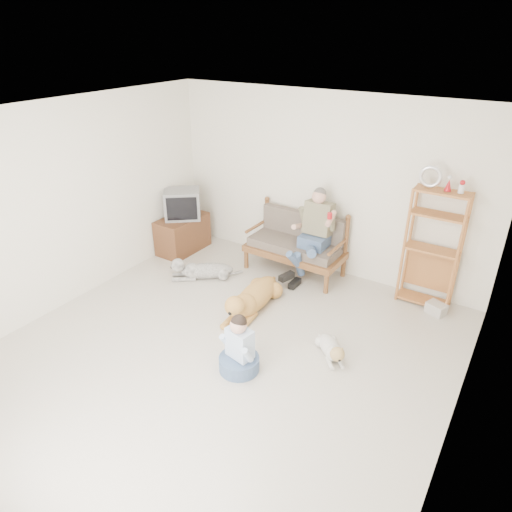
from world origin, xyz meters
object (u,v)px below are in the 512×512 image
Objects in this scene: tv_stand at (183,234)px; golden_retriever at (252,299)px; etagere at (432,248)px; loveseat at (297,242)px.

tv_stand is 2.23m from golden_retriever.
golden_retriever is at bearing -23.88° from tv_stand.
tv_stand is at bearing -172.55° from etagere.
loveseat is at bearing 12.42° from tv_stand.
etagere is at bearing 8.66° from tv_stand.
golden_retriever is at bearing -87.38° from loveseat.
etagere is (1.94, 0.12, 0.36)m from loveseat.
loveseat reaches higher than golden_retriever.
tv_stand is at bearing -167.68° from loveseat.
etagere reaches higher than tv_stand.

